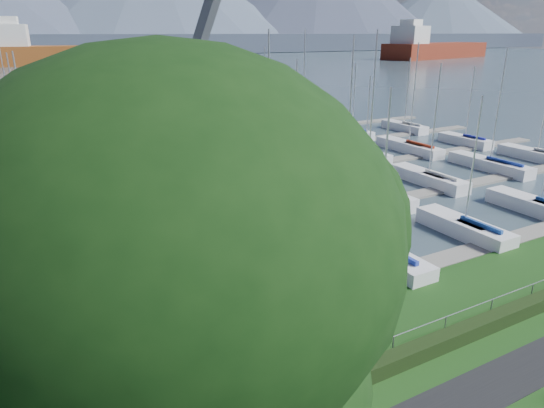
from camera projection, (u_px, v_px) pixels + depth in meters
path at (467, 398)px, 17.96m from camera, size 160.00×2.00×0.04m
water at (25, 61)px, 235.07m from camera, size 800.00×540.00×0.20m
hedge at (417, 352)px, 19.99m from camera, size 80.00×0.70×0.70m
fence at (412, 330)px, 20.04m from camera, size 80.00×0.04×0.04m
foothill at (16, 45)px, 290.68m from camera, size 900.00×80.00×12.00m
docks at (194, 192)px, 41.96m from camera, size 90.00×41.60×0.25m
tree at (208, 277)px, 6.88m from camera, size 7.47×7.46×13.13m
crane at (203, 120)px, 43.98m from camera, size 7.01×13.13×22.35m
cargo_ship_mid at (95, 55)px, 211.20m from camera, size 105.94×31.97×21.50m
cargo_ship_east at (433, 50)px, 259.66m from camera, size 78.13×34.26×21.50m
sailboat_fleet at (151, 124)px, 41.30m from camera, size 75.82×49.82×13.70m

